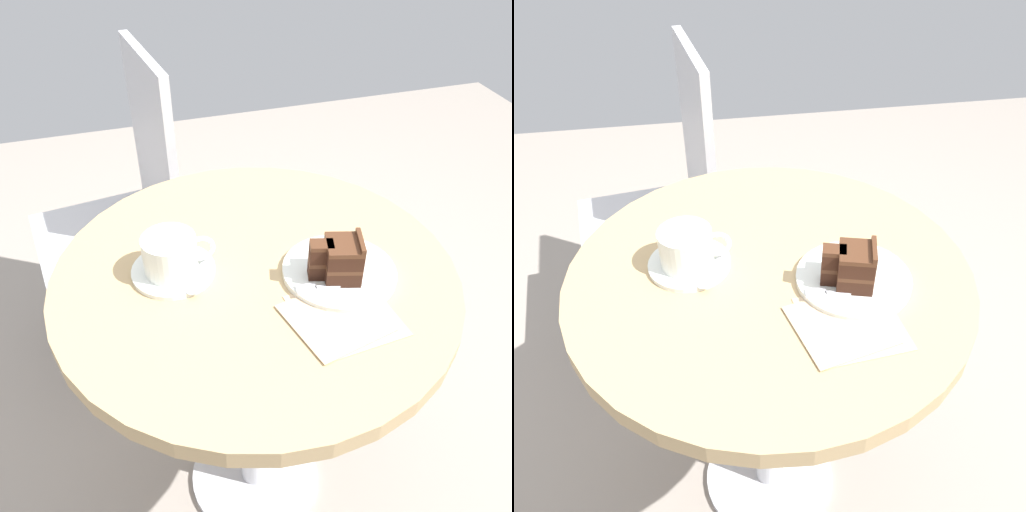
% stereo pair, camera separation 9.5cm
% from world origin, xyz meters
% --- Properties ---
extents(ground_plane, '(4.40, 4.40, 0.01)m').
position_xyz_m(ground_plane, '(0.00, 0.00, -0.01)').
color(ground_plane, gray).
rests_on(ground_plane, ground).
extents(cafe_table, '(0.74, 0.74, 0.73)m').
position_xyz_m(cafe_table, '(0.00, 0.00, 0.61)').
color(cafe_table, tan).
rests_on(cafe_table, ground).
extents(saucer, '(0.15, 0.15, 0.01)m').
position_xyz_m(saucer, '(-0.14, 0.04, 0.73)').
color(saucer, silver).
rests_on(saucer, cafe_table).
extents(coffee_cup, '(0.13, 0.10, 0.07)m').
position_xyz_m(coffee_cup, '(-0.14, 0.03, 0.78)').
color(coffee_cup, silver).
rests_on(coffee_cup, saucer).
extents(teaspoon, '(0.06, 0.10, 0.00)m').
position_xyz_m(teaspoon, '(-0.11, -0.01, 0.74)').
color(teaspoon, silver).
rests_on(teaspoon, saucer).
extents(cake_plate, '(0.20, 0.20, 0.01)m').
position_xyz_m(cake_plate, '(0.14, -0.06, 0.74)').
color(cake_plate, silver).
rests_on(cake_plate, cafe_table).
extents(cake_slice, '(0.10, 0.08, 0.08)m').
position_xyz_m(cake_slice, '(0.13, -0.07, 0.78)').
color(cake_slice, '#381E14').
rests_on(cake_slice, cake_plate).
extents(fork, '(0.14, 0.04, 0.00)m').
position_xyz_m(fork, '(0.10, -0.10, 0.74)').
color(fork, silver).
rests_on(fork, cake_plate).
extents(napkin, '(0.19, 0.17, 0.00)m').
position_xyz_m(napkin, '(0.10, -0.16, 0.73)').
color(napkin, tan).
rests_on(napkin, cafe_table).
extents(cafe_chair, '(0.43, 0.43, 0.93)m').
position_xyz_m(cafe_chair, '(-0.18, 0.62, 0.53)').
color(cafe_chair, '#BCBCC1').
rests_on(cafe_chair, ground).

